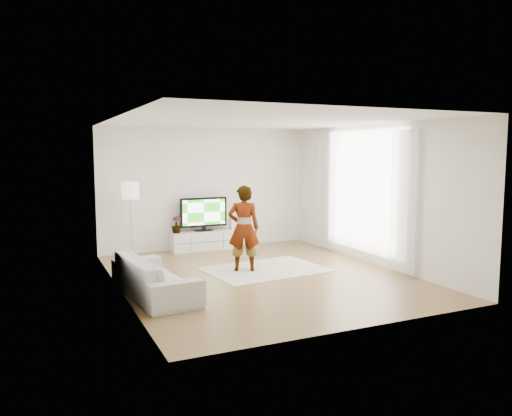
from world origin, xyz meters
name	(u,v)px	position (x,y,z in m)	size (l,w,h in m)	color
floor	(261,276)	(0.00, 0.00, 0.00)	(6.00, 6.00, 0.00)	#A17F48
ceiling	(261,121)	(0.00, 0.00, 2.80)	(6.00, 6.00, 0.00)	white
wall_left	(119,206)	(-2.50, 0.00, 1.40)	(0.02, 6.00, 2.80)	white
wall_right	(374,195)	(2.50, 0.00, 1.40)	(0.02, 6.00, 2.80)	white
wall_back	(207,189)	(0.00, 3.00, 1.40)	(5.00, 0.02, 2.80)	white
wall_front	(362,220)	(0.00, -3.00, 1.40)	(5.00, 0.02, 2.80)	white
window	(364,191)	(2.48, 0.30, 1.45)	(0.01, 2.60, 2.50)	white
curtain_near	(404,202)	(2.40, -1.00, 1.35)	(0.04, 0.70, 2.60)	white
curtain_far	(326,192)	(2.40, 1.60, 1.35)	(0.04, 0.70, 2.60)	white
media_console	(204,240)	(-0.15, 2.76, 0.22)	(1.55, 0.44, 0.44)	white
television	(204,213)	(-0.15, 2.79, 0.86)	(1.11, 0.22, 0.78)	black
game_console	(231,224)	(0.53, 2.76, 0.56)	(0.07, 0.18, 0.24)	white
potted_plant	(176,225)	(-0.81, 2.77, 0.63)	(0.21, 0.21, 0.38)	#3F7238
rug	(265,269)	(0.29, 0.40, 0.01)	(2.22, 1.60, 0.01)	beige
player	(244,228)	(-0.13, 0.48, 0.82)	(0.59, 0.39, 1.62)	#334772
sofa	(155,276)	(-2.04, -0.42, 0.31)	(2.11, 0.82, 0.62)	beige
floor_lamp	(130,194)	(-1.87, 2.39, 1.38)	(0.36, 0.36, 1.63)	silver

